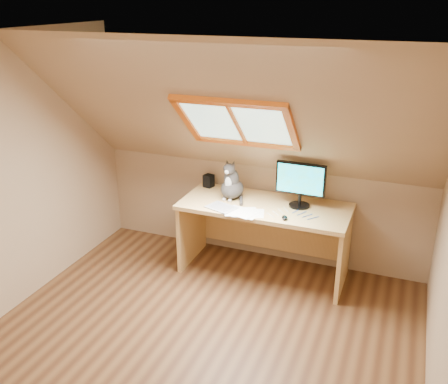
% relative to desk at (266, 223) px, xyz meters
% --- Properties ---
extents(ground, '(3.50, 3.50, 0.00)m').
position_rel_desk_xyz_m(ground, '(-0.17, -1.45, -0.52)').
color(ground, brown).
rests_on(ground, ground).
extents(room_shell, '(3.52, 3.52, 2.41)m').
position_rel_desk_xyz_m(room_shell, '(-0.17, -1.54, 0.91)').
color(room_shell, tan).
rests_on(room_shell, ground).
extents(desk, '(1.64, 0.72, 0.75)m').
position_rel_desk_xyz_m(desk, '(0.00, 0.00, 0.00)').
color(desk, '#DDAD69').
rests_on(desk, ground).
extents(monitor, '(0.48, 0.20, 0.44)m').
position_rel_desk_xyz_m(monitor, '(0.32, 0.01, 0.48)').
color(monitor, black).
rests_on(monitor, desk).
extents(cat, '(0.26, 0.30, 0.41)m').
position_rel_desk_xyz_m(cat, '(-0.36, -0.03, 0.37)').
color(cat, '#423D3A').
rests_on(cat, desk).
extents(desk_speaker, '(0.11, 0.11, 0.13)m').
position_rel_desk_xyz_m(desk_speaker, '(-0.70, 0.18, 0.29)').
color(desk_speaker, black).
rests_on(desk_speaker, desk).
extents(graphics_tablet, '(0.33, 0.28, 0.01)m').
position_rel_desk_xyz_m(graphics_tablet, '(-0.36, -0.30, 0.23)').
color(graphics_tablet, '#B2B2B7').
rests_on(graphics_tablet, desk).
extents(mouse, '(0.08, 0.10, 0.03)m').
position_rel_desk_xyz_m(mouse, '(0.26, -0.33, 0.24)').
color(mouse, black).
rests_on(mouse, desk).
extents(papers, '(0.35, 0.30, 0.01)m').
position_rel_desk_xyz_m(papers, '(-0.15, -0.33, 0.23)').
color(papers, white).
rests_on(papers, desk).
extents(cables, '(0.51, 0.26, 0.01)m').
position_rel_desk_xyz_m(cables, '(0.32, -0.19, 0.23)').
color(cables, silver).
rests_on(cables, desk).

